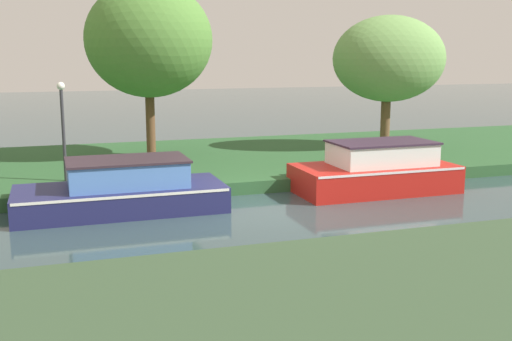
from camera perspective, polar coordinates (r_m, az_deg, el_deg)
ground_plane at (r=17.00m, az=1.25°, el=-3.70°), size 120.00×120.00×0.00m
riverbank_far at (r=23.52m, az=-4.52°, el=0.80°), size 72.00×10.00×0.40m
red_barge at (r=19.56m, az=11.06°, el=-0.01°), size 4.98×2.35×1.58m
navy_narrowboat at (r=17.18m, az=-12.22°, el=-1.80°), size 5.59×2.38×1.44m
willow_tree_centre at (r=23.60m, az=-9.87°, el=11.80°), size 4.69×4.77×6.49m
willow_tree_right at (r=25.87m, az=12.25°, el=10.03°), size 4.83×3.38×5.38m
lamp_post at (r=19.56m, az=-17.44°, el=4.52°), size 0.24×0.24×3.01m
mooring_post_far at (r=20.81m, az=9.57°, el=1.07°), size 0.16×0.16×0.80m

